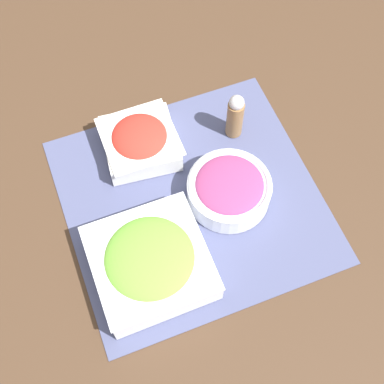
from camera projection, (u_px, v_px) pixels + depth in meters
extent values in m
plane|color=#422D1E|center=(192.00, 200.00, 1.01)|extent=(3.00, 3.00, 0.00)
cube|color=#474C70|center=(192.00, 200.00, 1.01)|extent=(0.47, 0.45, 0.00)
cylinder|color=silver|center=(229.00, 191.00, 0.99)|extent=(0.16, 0.16, 0.05)
torus|color=silver|center=(230.00, 185.00, 0.97)|extent=(0.15, 0.15, 0.01)
ellipsoid|color=#93386B|center=(230.00, 185.00, 0.97)|extent=(0.13, 0.13, 0.02)
cube|color=white|center=(151.00, 264.00, 0.92)|extent=(0.19, 0.19, 0.05)
cube|color=white|center=(149.00, 258.00, 0.89)|extent=(0.19, 0.19, 0.00)
ellipsoid|color=#6BAD38|center=(150.00, 258.00, 0.90)|extent=(0.16, 0.16, 0.04)
cube|color=white|center=(140.00, 143.00, 1.04)|extent=(0.15, 0.15, 0.04)
cube|color=white|center=(139.00, 137.00, 1.02)|extent=(0.14, 0.14, 0.00)
ellipsoid|color=red|center=(139.00, 137.00, 1.02)|extent=(0.11, 0.11, 0.04)
cylinder|color=olive|center=(235.00, 119.00, 1.04)|extent=(0.03, 0.03, 0.09)
sphere|color=#B2B2B7|center=(237.00, 103.00, 1.00)|extent=(0.03, 0.03, 0.03)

